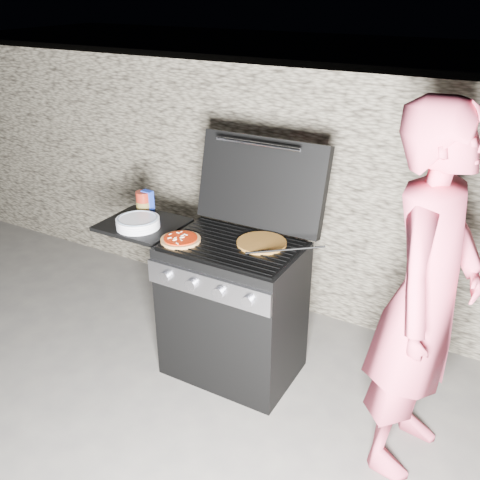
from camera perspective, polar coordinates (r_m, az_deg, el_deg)
The scene contains 10 objects.
ground at distance 3.63m, azimuth -0.71°, elevation -13.47°, with size 50.00×50.00×0.00m, color #484643.
stone_wall at distance 4.01m, azimuth 6.78°, elevation 5.20°, with size 8.00×0.35×1.80m, color gray.
gas_grill at distance 3.47m, azimuth -4.35°, elevation -6.31°, with size 1.34×0.79×0.91m, color black, non-canonical shape.
pizza_topped at distance 3.18m, azimuth -6.35°, elevation 0.10°, with size 0.24×0.24×0.03m, color tan, non-canonical shape.
pizza_plain at distance 3.13m, azimuth 2.32°, elevation -0.30°, with size 0.29×0.29×0.02m, color #AE782A.
sauce_jar at distance 3.61m, azimuth -10.22°, elevation 3.95°, with size 0.10×0.10×0.15m, color maroon.
blue_carton at distance 3.60m, azimuth -9.79°, elevation 4.00°, with size 0.07×0.04×0.16m, color #1A36B5.
plate_stack at distance 3.42m, azimuth -10.83°, elevation 1.81°, with size 0.27×0.27×0.06m, color white.
person at distance 2.68m, azimuth 19.22°, elevation -6.00°, with size 0.69×0.45×1.90m, color #D44A65.
tongs at distance 2.98m, azimuth 4.80°, elevation -1.07°, with size 0.01×0.01×0.45m, color black.
Camera 1 is at (1.42, -2.43, 2.29)m, focal length 40.00 mm.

